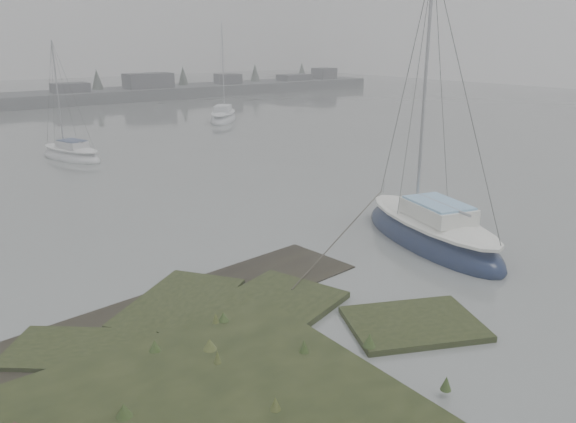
# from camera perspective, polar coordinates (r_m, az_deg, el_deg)

# --- Properties ---
(ground) EXTENTS (160.00, 160.00, 0.00)m
(ground) POSITION_cam_1_polar(r_m,az_deg,el_deg) (41.41, -21.90, 5.45)
(ground) COLOR slate
(ground) RESTS_ON ground
(far_shoreline) EXTENTS (60.00, 8.00, 4.15)m
(far_shoreline) POSITION_cam_1_polar(r_m,az_deg,el_deg) (80.71, -9.63, 12.15)
(far_shoreline) COLOR #4C4F51
(far_shoreline) RESTS_ON ground
(sailboat_main) EXTENTS (4.49, 8.21, 11.03)m
(sailboat_main) POSITION_cam_1_polar(r_m,az_deg,el_deg) (22.21, 14.28, -2.23)
(sailboat_main) COLOR #121D3B
(sailboat_main) RESTS_ON ground
(sailboat_white) EXTENTS (3.41, 6.00, 8.04)m
(sailboat_white) POSITION_cam_1_polar(r_m,az_deg,el_deg) (39.49, -21.15, 5.38)
(sailboat_white) COLOR silver
(sailboat_white) RESTS_ON ground
(sailboat_far_b) EXTENTS (6.04, 6.75, 9.66)m
(sailboat_far_b) POSITION_cam_1_polar(r_m,az_deg,el_deg) (54.80, -6.59, 9.45)
(sailboat_far_b) COLOR silver
(sailboat_far_b) RESTS_ON ground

